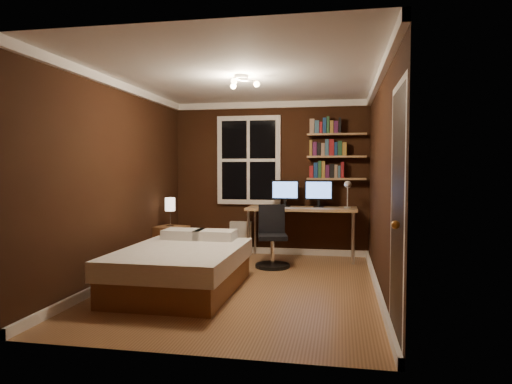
% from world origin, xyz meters
% --- Properties ---
extents(floor, '(4.20, 4.20, 0.00)m').
position_xyz_m(floor, '(0.00, 0.00, 0.00)').
color(floor, brown).
rests_on(floor, ground).
extents(wall_back, '(3.20, 0.04, 2.50)m').
position_xyz_m(wall_back, '(0.00, 2.10, 1.25)').
color(wall_back, black).
rests_on(wall_back, ground).
extents(wall_left, '(0.04, 4.20, 2.50)m').
position_xyz_m(wall_left, '(-1.60, 0.00, 1.25)').
color(wall_left, black).
rests_on(wall_left, ground).
extents(wall_right, '(0.04, 4.20, 2.50)m').
position_xyz_m(wall_right, '(1.60, 0.00, 1.25)').
color(wall_right, black).
rests_on(wall_right, ground).
extents(ceiling, '(3.20, 4.20, 0.02)m').
position_xyz_m(ceiling, '(0.00, 0.00, 2.50)').
color(ceiling, white).
rests_on(ceiling, wall_back).
extents(window, '(1.06, 0.06, 1.46)m').
position_xyz_m(window, '(-0.35, 2.06, 1.55)').
color(window, white).
rests_on(window, wall_back).
extents(door, '(0.03, 0.82, 2.05)m').
position_xyz_m(door, '(1.59, -1.55, 1.02)').
color(door, black).
rests_on(door, ground).
extents(door_knob, '(0.06, 0.06, 0.06)m').
position_xyz_m(door_knob, '(1.55, -1.85, 1.00)').
color(door_knob, gold).
rests_on(door_knob, door).
extents(ceiling_fixture, '(0.44, 0.44, 0.18)m').
position_xyz_m(ceiling_fixture, '(0.00, -0.10, 2.40)').
color(ceiling_fixture, beige).
rests_on(ceiling_fixture, ceiling).
extents(bookshelf_lower, '(0.92, 0.22, 0.03)m').
position_xyz_m(bookshelf_lower, '(1.08, 1.98, 1.25)').
color(bookshelf_lower, '#A17B4E').
rests_on(bookshelf_lower, wall_back).
extents(books_row_lower, '(0.54, 0.16, 0.23)m').
position_xyz_m(books_row_lower, '(1.08, 1.98, 1.38)').
color(books_row_lower, maroon).
rests_on(books_row_lower, bookshelf_lower).
extents(bookshelf_middle, '(0.92, 0.22, 0.03)m').
position_xyz_m(bookshelf_middle, '(1.08, 1.98, 1.60)').
color(bookshelf_middle, '#A17B4E').
rests_on(bookshelf_middle, wall_back).
extents(books_row_middle, '(0.54, 0.16, 0.23)m').
position_xyz_m(books_row_middle, '(1.08, 1.98, 1.73)').
color(books_row_middle, navy).
rests_on(books_row_middle, bookshelf_middle).
extents(bookshelf_upper, '(0.92, 0.22, 0.03)m').
position_xyz_m(bookshelf_upper, '(1.08, 1.98, 1.95)').
color(bookshelf_upper, '#A17B4E').
rests_on(bookshelf_upper, wall_back).
extents(books_row_upper, '(0.48, 0.16, 0.23)m').
position_xyz_m(books_row_upper, '(1.08, 1.98, 2.08)').
color(books_row_upper, '#235231').
rests_on(books_row_upper, bookshelf_upper).
extents(bed, '(1.32, 1.83, 0.62)m').
position_xyz_m(bed, '(-0.66, -0.35, 0.26)').
color(bed, brown).
rests_on(bed, ground).
extents(nightstand, '(0.54, 0.54, 0.54)m').
position_xyz_m(nightstand, '(-1.38, 1.15, 0.27)').
color(nightstand, brown).
rests_on(nightstand, ground).
extents(bedside_lamp, '(0.15, 0.15, 0.44)m').
position_xyz_m(bedside_lamp, '(-1.38, 1.15, 0.76)').
color(bedside_lamp, white).
rests_on(bedside_lamp, nightstand).
extents(radiator, '(0.36, 0.12, 0.53)m').
position_xyz_m(radiator, '(-0.47, 2.00, 0.27)').
color(radiator, beige).
rests_on(radiator, ground).
extents(desk, '(1.70, 0.64, 0.81)m').
position_xyz_m(desk, '(0.55, 1.76, 0.75)').
color(desk, '#A17B4E').
rests_on(desk, ground).
extents(monitor_left, '(0.44, 0.12, 0.42)m').
position_xyz_m(monitor_left, '(0.28, 1.85, 1.02)').
color(monitor_left, black).
rests_on(monitor_left, desk).
extents(monitor_right, '(0.44, 0.12, 0.42)m').
position_xyz_m(monitor_right, '(0.81, 1.85, 1.02)').
color(monitor_right, black).
rests_on(monitor_right, desk).
extents(desk_lamp, '(0.14, 0.32, 0.44)m').
position_xyz_m(desk_lamp, '(1.25, 1.67, 1.03)').
color(desk_lamp, silver).
rests_on(desk_lamp, desk).
extents(office_chair, '(0.49, 0.49, 0.89)m').
position_xyz_m(office_chair, '(0.19, 1.09, 0.33)').
color(office_chair, black).
rests_on(office_chair, ground).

